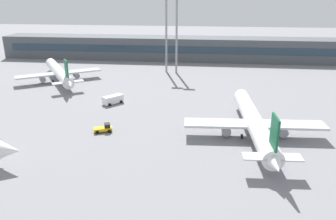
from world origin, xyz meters
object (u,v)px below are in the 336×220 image
Objects in this scene: airplane_mid at (253,121)px; airplane_far at (58,72)px; floodlight_tower_west at (177,28)px; floodlight_tower_east at (166,27)px; service_van_white at (113,99)px; baggage_tug_yellow at (104,128)px.

airplane_mid is 1.21× the size of airplane_far.
floodlight_tower_west is 0.99× the size of floodlight_tower_east.
floodlight_tower_west is (12.94, 34.63, 14.10)m from service_van_white.
floodlight_tower_east is (-3.58, 1.28, 0.17)m from floodlight_tower_west.
airplane_mid reaches higher than airplane_far.
floodlight_tower_west reaches higher than airplane_far.
airplane_mid is at bearing -32.69° from airplane_far.
service_van_white is at bearing -110.49° from floodlight_tower_west.
floodlight_tower_west is (35.87, 14.43, 12.42)m from airplane_far.
airplane_mid is 10.00× the size of baggage_tug_yellow.
airplane_mid is 29.76m from baggage_tug_yellow.
floodlight_tower_west is (-19.61, 50.04, 12.28)m from airplane_mid.
floodlight_tower_west reaches higher than baggage_tug_yellow.
baggage_tug_yellow is at bearing -176.08° from airplane_mid.
baggage_tug_yellow is 55.68m from floodlight_tower_east.
baggage_tug_yellow is (-29.62, -2.03, -2.14)m from airplane_mid.
baggage_tug_yellow is 0.15× the size of floodlight_tower_west.
airplane_mid is at bearing -65.68° from floodlight_tower_east.
airplane_far is 45.71m from baggage_tug_yellow.
baggage_tug_yellow is (25.86, -37.64, -1.99)m from airplane_far.
service_van_white is at bearing -41.38° from airplane_far.
airplane_mid is 65.92m from airplane_far.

